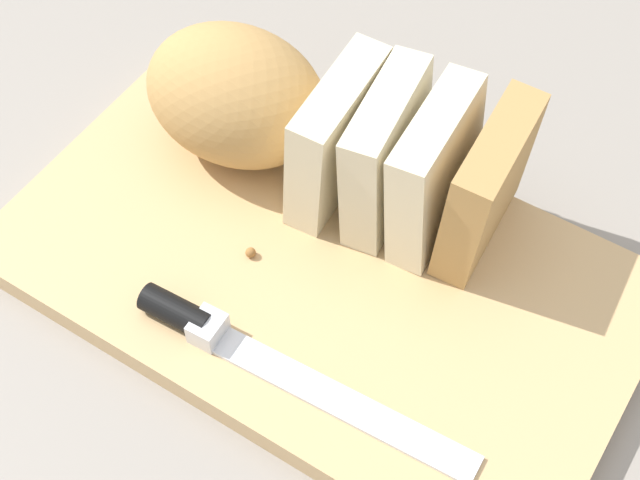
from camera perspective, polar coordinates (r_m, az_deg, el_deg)
ground_plane at (r=0.71m, az=0.00°, el=-2.41°), size 3.00×3.00×0.00m
cutting_board at (r=0.70m, az=0.00°, el=-1.94°), size 0.46×0.27×0.02m
bread_loaf at (r=0.71m, az=-0.55°, el=6.79°), size 0.29×0.14×0.11m
bread_knife at (r=0.65m, az=-5.23°, el=-5.92°), size 0.25×0.04×0.02m
crumb_near_knife at (r=0.72m, az=-0.41°, el=2.26°), size 0.00×0.00×0.00m
crumb_near_loaf at (r=0.72m, az=-1.46°, el=2.36°), size 0.00×0.00×0.00m
crumb_stray_left at (r=0.70m, az=-4.07°, el=-0.73°), size 0.01×0.01×0.01m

